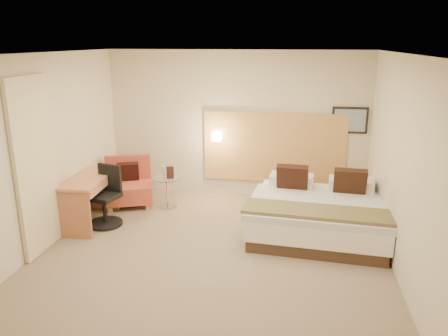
% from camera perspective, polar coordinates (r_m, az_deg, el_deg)
% --- Properties ---
extents(floor, '(4.80, 5.00, 0.02)m').
position_cam_1_polar(floor, '(6.21, -1.60, -11.15)').
color(floor, '#7D6B54').
rests_on(floor, ground).
extents(ceiling, '(4.80, 5.00, 0.02)m').
position_cam_1_polar(ceiling, '(5.51, -1.83, 14.81)').
color(ceiling, white).
rests_on(ceiling, floor).
extents(wall_back, '(4.80, 0.02, 2.70)m').
position_cam_1_polar(wall_back, '(8.13, 1.66, 5.67)').
color(wall_back, beige).
rests_on(wall_back, floor).
extents(wall_front, '(4.80, 0.02, 2.70)m').
position_cam_1_polar(wall_front, '(3.43, -9.80, -9.97)').
color(wall_front, beige).
rests_on(wall_front, floor).
extents(wall_left, '(0.02, 5.00, 2.70)m').
position_cam_1_polar(wall_left, '(6.60, -22.74, 1.85)').
color(wall_left, beige).
rests_on(wall_left, floor).
extents(wall_right, '(0.02, 5.00, 2.70)m').
position_cam_1_polar(wall_right, '(5.77, 22.48, -0.06)').
color(wall_right, beige).
rests_on(wall_right, floor).
extents(headboard_panel, '(2.60, 0.04, 1.30)m').
position_cam_1_polar(headboard_panel, '(8.11, 6.51, 2.65)').
color(headboard_panel, '#BA8748').
rests_on(headboard_panel, wall_back).
extents(art_frame, '(0.62, 0.03, 0.47)m').
position_cam_1_polar(art_frame, '(8.06, 16.10, 6.02)').
color(art_frame, black).
rests_on(art_frame, wall_back).
extents(art_canvas, '(0.54, 0.01, 0.39)m').
position_cam_1_polar(art_canvas, '(8.04, 16.12, 6.00)').
color(art_canvas, '#748BA0').
rests_on(art_canvas, wall_back).
extents(lamp_arm, '(0.02, 0.12, 0.02)m').
position_cam_1_polar(lamp_arm, '(8.13, -0.88, 4.24)').
color(lamp_arm, silver).
rests_on(lamp_arm, wall_back).
extents(lamp_shade, '(0.15, 0.15, 0.15)m').
position_cam_1_polar(lamp_shade, '(8.08, -0.96, 4.15)').
color(lamp_shade, '#FEECC6').
rests_on(lamp_shade, wall_back).
extents(curtain, '(0.06, 0.90, 2.42)m').
position_cam_1_polar(curtain, '(6.40, -23.38, 0.15)').
color(curtain, beige).
rests_on(curtain, wall_left).
extents(bottle_a, '(0.07, 0.07, 0.19)m').
position_cam_1_polar(bottle_a, '(7.73, -7.87, -0.48)').
color(bottle_a, '#96CEE9').
rests_on(bottle_a, side_table).
extents(menu_folder, '(0.13, 0.07, 0.21)m').
position_cam_1_polar(menu_folder, '(7.64, -7.04, -0.58)').
color(menu_folder, '#391B17').
rests_on(menu_folder, side_table).
extents(bed, '(2.16, 2.11, 0.99)m').
position_cam_1_polar(bed, '(6.88, 12.23, -5.66)').
color(bed, '#3E2B1F').
rests_on(bed, floor).
extents(lounge_chair, '(1.00, 0.94, 0.85)m').
position_cam_1_polar(lounge_chair, '(8.03, -12.34, -2.31)').
color(lounge_chair, tan).
rests_on(lounge_chair, floor).
extents(side_table, '(0.56, 0.56, 0.54)m').
position_cam_1_polar(side_table, '(7.79, -7.40, -2.95)').
color(side_table, '#BBBDC2').
rests_on(side_table, floor).
extents(desk, '(0.63, 1.28, 0.78)m').
position_cam_1_polar(desk, '(7.27, -17.11, -2.35)').
color(desk, '#C1774B').
rests_on(desk, floor).
extents(desk_chair, '(0.65, 0.65, 0.95)m').
position_cam_1_polar(desk_chair, '(7.22, -15.17, -4.19)').
color(desk_chair, black).
rests_on(desk_chair, floor).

